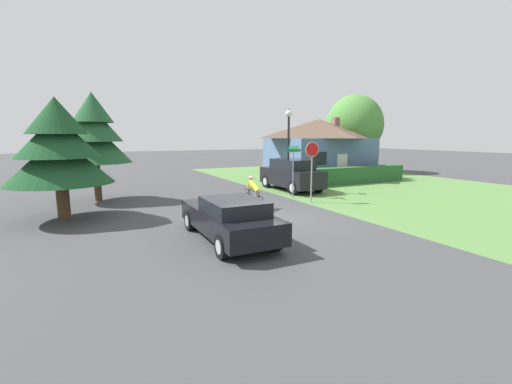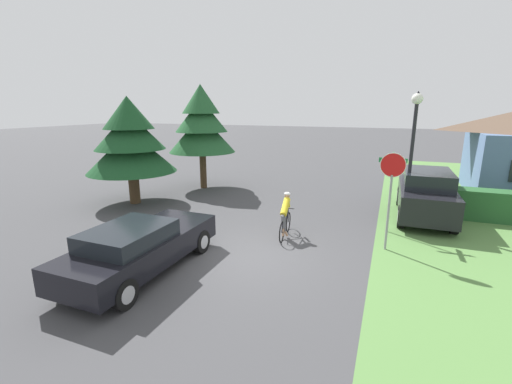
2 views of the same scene
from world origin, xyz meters
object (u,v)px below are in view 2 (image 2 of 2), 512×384
(parked_suv_right, at_px, (425,194))
(conifer_tall_near, at_px, (130,140))
(sedan_left_lane, at_px, (140,247))
(stop_sign, at_px, (391,182))
(street_lamp, at_px, (414,133))
(street_name_sign, at_px, (391,178))
(cyclist, at_px, (285,216))
(conifer_tall_far, at_px, (201,124))

(parked_suv_right, bearing_deg, conifer_tall_near, 101.34)
(conifer_tall_near, bearing_deg, sedan_left_lane, -48.19)
(sedan_left_lane, bearing_deg, parked_suv_right, -42.49)
(stop_sign, xyz_separation_m, street_lamp, (0.62, 3.17, 1.24))
(stop_sign, distance_m, street_name_sign, 1.69)
(cyclist, xyz_separation_m, street_name_sign, (3.20, 1.76, 1.19))
(street_name_sign, distance_m, conifer_tall_far, 10.21)
(stop_sign, height_order, street_name_sign, stop_sign)
(stop_sign, height_order, street_lamp, street_lamp)
(street_name_sign, distance_m, conifer_tall_near, 10.86)
(parked_suv_right, height_order, conifer_tall_near, conifer_tall_near)
(street_lamp, relative_size, street_name_sign, 1.74)
(parked_suv_right, relative_size, conifer_tall_far, 0.87)
(cyclist, bearing_deg, sedan_left_lane, 139.14)
(stop_sign, relative_size, conifer_tall_near, 0.63)
(street_lamp, bearing_deg, conifer_tall_far, 168.18)
(parked_suv_right, height_order, conifer_tall_far, conifer_tall_far)
(sedan_left_lane, xyz_separation_m, conifer_tall_far, (-3.45, 9.23, 2.72))
(cyclist, distance_m, stop_sign, 3.49)
(sedan_left_lane, relative_size, parked_suv_right, 1.01)
(parked_suv_right, height_order, street_name_sign, street_name_sign)
(cyclist, height_order, conifer_tall_near, conifer_tall_near)
(street_lamp, height_order, conifer_tall_near, street_lamp)
(sedan_left_lane, bearing_deg, street_lamp, -42.41)
(conifer_tall_near, xyz_separation_m, conifer_tall_far, (1.38, 3.83, 0.58))
(cyclist, bearing_deg, conifer_tall_far, 44.25)
(stop_sign, height_order, conifer_tall_near, conifer_tall_near)
(sedan_left_lane, distance_m, street_name_sign, 8.31)
(parked_suv_right, xyz_separation_m, street_name_sign, (-1.31, -2.22, 0.96))
(stop_sign, distance_m, conifer_tall_near, 10.93)
(parked_suv_right, distance_m, conifer_tall_near, 12.52)
(stop_sign, xyz_separation_m, conifer_tall_far, (-9.44, 5.27, 1.31))
(street_name_sign, xyz_separation_m, conifer_tall_far, (-9.44, 3.59, 1.52))
(sedan_left_lane, bearing_deg, conifer_tall_far, 20.91)
(parked_suv_right, distance_m, stop_sign, 4.28)
(cyclist, height_order, parked_suv_right, parked_suv_right)
(conifer_tall_far, bearing_deg, stop_sign, -29.20)
(cyclist, xyz_separation_m, conifer_tall_far, (-6.24, 5.35, 2.70))
(sedan_left_lane, height_order, stop_sign, stop_sign)
(street_name_sign, bearing_deg, stop_sign, -90.12)
(cyclist, bearing_deg, street_lamp, -54.75)
(parked_suv_right, bearing_deg, stop_sign, 161.24)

